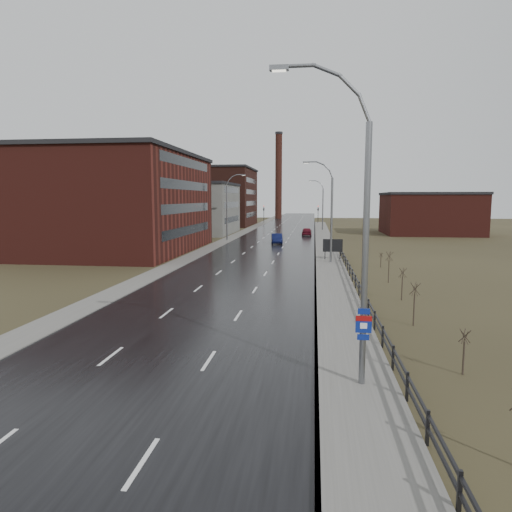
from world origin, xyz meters
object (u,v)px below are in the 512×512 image
(billboard, at_px, (333,246))
(car_near, at_px, (277,239))
(car_far, at_px, (307,232))
(streetlight_main, at_px, (357,231))

(billboard, relative_size, car_near, 0.53)
(car_far, bearing_deg, streetlight_main, 92.25)
(car_near, bearing_deg, car_far, 67.03)
(streetlight_main, distance_m, car_near, 56.77)
(billboard, xyz_separation_m, car_far, (-3.60, 35.56, -0.92))
(streetlight_main, xyz_separation_m, car_far, (-2.97, 72.20, -5.25))
(billboard, distance_m, car_far, 35.75)
(streetlight_main, xyz_separation_m, car_near, (-7.53, 56.02, -5.27))
(billboard, xyz_separation_m, car_near, (-8.16, 19.38, -0.93))
(streetlight_main, distance_m, car_far, 72.45)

